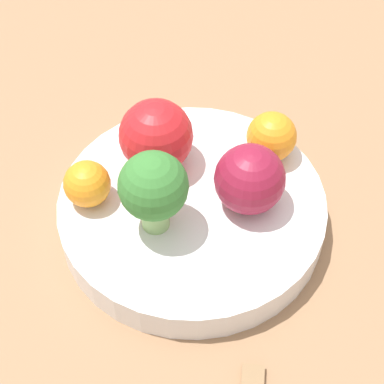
{
  "coord_description": "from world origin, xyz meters",
  "views": [
    {
      "loc": [
        -0.08,
        -0.31,
        0.45
      ],
      "look_at": [
        0.0,
        0.0,
        0.06
      ],
      "focal_mm": 60.0,
      "sensor_mm": 36.0,
      "label": 1
    }
  ],
  "objects_px": {
    "broccoli": "(153,188)",
    "apple_red": "(250,179)",
    "orange_back": "(271,137)",
    "apple_green": "(156,136)",
    "bowl": "(192,211)",
    "orange_front": "(87,184)"
  },
  "relations": [
    {
      "from": "broccoli",
      "to": "apple_red",
      "type": "relative_size",
      "value": 1.3
    },
    {
      "from": "apple_red",
      "to": "orange_back",
      "type": "height_order",
      "value": "apple_red"
    },
    {
      "from": "broccoli",
      "to": "apple_red",
      "type": "xyz_separation_m",
      "value": [
        0.08,
        0.0,
        -0.02
      ]
    },
    {
      "from": "broccoli",
      "to": "apple_green",
      "type": "relative_size",
      "value": 1.18
    },
    {
      "from": "bowl",
      "to": "apple_green",
      "type": "distance_m",
      "value": 0.07
    },
    {
      "from": "apple_red",
      "to": "apple_green",
      "type": "distance_m",
      "value": 0.09
    },
    {
      "from": "orange_front",
      "to": "bowl",
      "type": "bearing_deg",
      "value": -14.42
    },
    {
      "from": "apple_red",
      "to": "orange_front",
      "type": "distance_m",
      "value": 0.13
    },
    {
      "from": "broccoli",
      "to": "apple_green",
      "type": "bearing_deg",
      "value": 77.19
    },
    {
      "from": "broccoli",
      "to": "apple_red",
      "type": "bearing_deg",
      "value": 3.22
    },
    {
      "from": "bowl",
      "to": "apple_red",
      "type": "height_order",
      "value": "apple_red"
    },
    {
      "from": "broccoli",
      "to": "orange_back",
      "type": "bearing_deg",
      "value": 24.69
    },
    {
      "from": "orange_front",
      "to": "orange_back",
      "type": "distance_m",
      "value": 0.16
    },
    {
      "from": "broccoli",
      "to": "orange_back",
      "type": "relative_size",
      "value": 1.72
    },
    {
      "from": "bowl",
      "to": "apple_red",
      "type": "bearing_deg",
      "value": -16.18
    },
    {
      "from": "bowl",
      "to": "broccoli",
      "type": "relative_size",
      "value": 3.0
    },
    {
      "from": "bowl",
      "to": "broccoli",
      "type": "distance_m",
      "value": 0.07
    },
    {
      "from": "broccoli",
      "to": "orange_front",
      "type": "relative_size",
      "value": 1.93
    },
    {
      "from": "bowl",
      "to": "orange_back",
      "type": "height_order",
      "value": "orange_back"
    },
    {
      "from": "bowl",
      "to": "broccoli",
      "type": "height_order",
      "value": "broccoli"
    },
    {
      "from": "broccoli",
      "to": "bowl",
      "type": "bearing_deg",
      "value": 26.76
    },
    {
      "from": "apple_red",
      "to": "orange_front",
      "type": "relative_size",
      "value": 1.49
    }
  ]
}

